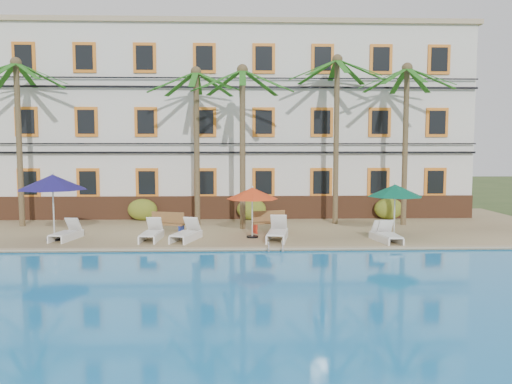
{
  "coord_description": "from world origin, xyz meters",
  "views": [
    {
      "loc": [
        0.27,
        -18.77,
        3.91
      ],
      "look_at": [
        0.98,
        3.0,
        2.0
      ],
      "focal_mm": 35.0,
      "sensor_mm": 36.0,
      "label": 1
    }
  ],
  "objects_px": {
    "palm_c": "(243,122)",
    "umbrella_blue": "(53,182)",
    "palm_e": "(406,120)",
    "lounger_d": "(277,232)",
    "lounger_a": "(67,233)",
    "lounger_f": "(389,235)",
    "pool_ladder": "(275,250)",
    "palm_a": "(18,118)",
    "palm_b": "(196,123)",
    "bench_right": "(268,221)",
    "palm_d": "(337,115)",
    "lounger_e": "(385,235)",
    "lounger_c": "(186,233)",
    "umbrella_red": "(252,194)",
    "umbrella_green": "(395,191)",
    "bench_left": "(168,223)",
    "lounger_b": "(152,233)"
  },
  "relations": [
    {
      "from": "palm_a",
      "to": "palm_c",
      "type": "xyz_separation_m",
      "value": [
        10.41,
        -1.11,
        -0.26
      ]
    },
    {
      "from": "palm_b",
      "to": "palm_d",
      "type": "relative_size",
      "value": 0.92
    },
    {
      "from": "umbrella_red",
      "to": "lounger_b",
      "type": "distance_m",
      "value": 4.34
    },
    {
      "from": "lounger_b",
      "to": "lounger_c",
      "type": "relative_size",
      "value": 0.94
    },
    {
      "from": "palm_b",
      "to": "umbrella_blue",
      "type": "distance_m",
      "value": 7.09
    },
    {
      "from": "lounger_a",
      "to": "lounger_f",
      "type": "height_order",
      "value": "lounger_a"
    },
    {
      "from": "lounger_a",
      "to": "palm_c",
      "type": "bearing_deg",
      "value": 19.57
    },
    {
      "from": "umbrella_red",
      "to": "lounger_e",
      "type": "relative_size",
      "value": 1.21
    },
    {
      "from": "palm_c",
      "to": "palm_e",
      "type": "distance_m",
      "value": 7.79
    },
    {
      "from": "lounger_a",
      "to": "lounger_b",
      "type": "distance_m",
      "value": 3.44
    },
    {
      "from": "palm_a",
      "to": "bench_right",
      "type": "xyz_separation_m",
      "value": [
        11.53,
        -2.07,
        -4.61
      ]
    },
    {
      "from": "umbrella_red",
      "to": "bench_right",
      "type": "xyz_separation_m",
      "value": [
        0.74,
        1.33,
        -1.35
      ]
    },
    {
      "from": "umbrella_green",
      "to": "lounger_d",
      "type": "height_order",
      "value": "umbrella_green"
    },
    {
      "from": "lounger_a",
      "to": "bench_left",
      "type": "height_order",
      "value": "bench_left"
    },
    {
      "from": "lounger_e",
      "to": "lounger_d",
      "type": "bearing_deg",
      "value": 173.46
    },
    {
      "from": "umbrella_blue",
      "to": "lounger_f",
      "type": "xyz_separation_m",
      "value": [
        13.27,
        -0.79,
        -2.05
      ]
    },
    {
      "from": "palm_a",
      "to": "lounger_c",
      "type": "height_order",
      "value": "palm_a"
    },
    {
      "from": "lounger_d",
      "to": "lounger_e",
      "type": "distance_m",
      "value": 4.24
    },
    {
      "from": "umbrella_blue",
      "to": "bench_left",
      "type": "height_order",
      "value": "umbrella_blue"
    },
    {
      "from": "palm_a",
      "to": "palm_c",
      "type": "distance_m",
      "value": 10.47
    },
    {
      "from": "palm_d",
      "to": "umbrella_red",
      "type": "height_order",
      "value": "palm_d"
    },
    {
      "from": "palm_a",
      "to": "bench_right",
      "type": "relative_size",
      "value": 4.98
    },
    {
      "from": "palm_c",
      "to": "umbrella_green",
      "type": "bearing_deg",
      "value": -21.38
    },
    {
      "from": "umbrella_red",
      "to": "lounger_d",
      "type": "height_order",
      "value": "umbrella_red"
    },
    {
      "from": "palm_b",
      "to": "lounger_b",
      "type": "bearing_deg",
      "value": -110.69
    },
    {
      "from": "palm_a",
      "to": "palm_b",
      "type": "relative_size",
      "value": 1.05
    },
    {
      "from": "umbrella_blue",
      "to": "bench_right",
      "type": "bearing_deg",
      "value": 10.98
    },
    {
      "from": "palm_a",
      "to": "palm_e",
      "type": "bearing_deg",
      "value": -0.49
    },
    {
      "from": "lounger_e",
      "to": "palm_d",
      "type": "bearing_deg",
      "value": 102.61
    },
    {
      "from": "palm_e",
      "to": "lounger_d",
      "type": "distance_m",
      "value": 8.75
    },
    {
      "from": "lounger_f",
      "to": "pool_ladder",
      "type": "height_order",
      "value": "lounger_f"
    },
    {
      "from": "lounger_c",
      "to": "bench_right",
      "type": "xyz_separation_m",
      "value": [
        3.38,
        1.89,
        0.18
      ]
    },
    {
      "from": "lounger_e",
      "to": "pool_ladder",
      "type": "height_order",
      "value": "lounger_e"
    },
    {
      "from": "lounger_a",
      "to": "lounger_e",
      "type": "height_order",
      "value": "lounger_a"
    },
    {
      "from": "palm_b",
      "to": "palm_e",
      "type": "distance_m",
      "value": 9.9
    },
    {
      "from": "palm_a",
      "to": "umbrella_blue",
      "type": "bearing_deg",
      "value": -52.56
    },
    {
      "from": "palm_d",
      "to": "lounger_d",
      "type": "xyz_separation_m",
      "value": [
        -3.15,
        -4.27,
        -4.92
      ]
    },
    {
      "from": "palm_b",
      "to": "bench_right",
      "type": "distance_m",
      "value": 5.9
    },
    {
      "from": "lounger_b",
      "to": "lounger_e",
      "type": "relative_size",
      "value": 1.05
    },
    {
      "from": "palm_b",
      "to": "lounger_d",
      "type": "distance_m",
      "value": 7.04
    },
    {
      "from": "pool_ladder",
      "to": "palm_a",
      "type": "bearing_deg",
      "value": 152.97
    },
    {
      "from": "bench_left",
      "to": "umbrella_blue",
      "type": "bearing_deg",
      "value": -162.33
    },
    {
      "from": "lounger_b",
      "to": "pool_ladder",
      "type": "bearing_deg",
      "value": -23.04
    },
    {
      "from": "umbrella_red",
      "to": "pool_ladder",
      "type": "height_order",
      "value": "umbrella_red"
    },
    {
      "from": "palm_b",
      "to": "lounger_c",
      "type": "xyz_separation_m",
      "value": [
        -0.1,
        -4.06,
        -4.58
      ]
    },
    {
      "from": "palm_e",
      "to": "bench_left",
      "type": "xyz_separation_m",
      "value": [
        -10.94,
        -2.22,
        -4.51
      ]
    },
    {
      "from": "lounger_e",
      "to": "palm_c",
      "type": "bearing_deg",
      "value": 149.31
    },
    {
      "from": "palm_a",
      "to": "lounger_c",
      "type": "bearing_deg",
      "value": -25.93
    },
    {
      "from": "palm_c",
      "to": "umbrella_blue",
      "type": "height_order",
      "value": "palm_c"
    },
    {
      "from": "lounger_c",
      "to": "palm_d",
      "type": "bearing_deg",
      "value": 32.31
    }
  ]
}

